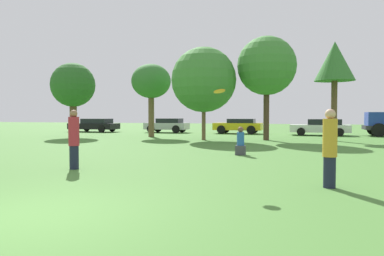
{
  "coord_description": "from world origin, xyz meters",
  "views": [
    {
      "loc": [
        4.19,
        -4.56,
        1.6
      ],
      "look_at": [
        1.3,
        5.06,
        1.23
      ],
      "focal_mm": 34.16,
      "sensor_mm": 36.0,
      "label": 1
    }
  ],
  "objects_px": {
    "tree_4": "(335,63)",
    "parked_car_yellow": "(239,126)",
    "person_thrower": "(74,139)",
    "tree_1": "(151,82)",
    "bystander_sitting": "(241,143)",
    "parked_car_silver": "(167,125)",
    "tree_3": "(267,66)",
    "person_catcher": "(330,148)",
    "tree_0": "(73,86)",
    "frisbee": "(219,91)",
    "tree_2": "(204,80)",
    "parked_car_white": "(321,127)",
    "parked_car_black": "(95,125)"
  },
  "relations": [
    {
      "from": "tree_4",
      "to": "parked_car_yellow",
      "type": "bearing_deg",
      "value": 135.44
    },
    {
      "from": "person_thrower",
      "to": "tree_1",
      "type": "bearing_deg",
      "value": 110.97
    },
    {
      "from": "bystander_sitting",
      "to": "parked_car_silver",
      "type": "height_order",
      "value": "parked_car_silver"
    },
    {
      "from": "tree_3",
      "to": "tree_4",
      "type": "xyz_separation_m",
      "value": [
        4.01,
        0.53,
        0.12
      ]
    },
    {
      "from": "person_thrower",
      "to": "person_catcher",
      "type": "distance_m",
      "value": 7.02
    },
    {
      "from": "tree_1",
      "to": "tree_0",
      "type": "bearing_deg",
      "value": -165.57
    },
    {
      "from": "frisbee",
      "to": "bystander_sitting",
      "type": "bearing_deg",
      "value": 94.29
    },
    {
      "from": "frisbee",
      "to": "tree_0",
      "type": "bearing_deg",
      "value": 134.08
    },
    {
      "from": "tree_0",
      "to": "tree_1",
      "type": "relative_size",
      "value": 1.02
    },
    {
      "from": "tree_1",
      "to": "tree_3",
      "type": "height_order",
      "value": "tree_3"
    },
    {
      "from": "frisbee",
      "to": "tree_2",
      "type": "relative_size",
      "value": 0.05
    },
    {
      "from": "person_catcher",
      "to": "person_thrower",
      "type": "bearing_deg",
      "value": -0.0
    },
    {
      "from": "tree_1",
      "to": "tree_2",
      "type": "xyz_separation_m",
      "value": [
        4.49,
        -2.17,
        -0.17
      ]
    },
    {
      "from": "person_thrower",
      "to": "tree_2",
      "type": "height_order",
      "value": "tree_2"
    },
    {
      "from": "bystander_sitting",
      "to": "tree_3",
      "type": "xyz_separation_m",
      "value": [
        0.2,
        8.84,
        4.14
      ]
    },
    {
      "from": "bystander_sitting",
      "to": "tree_2",
      "type": "height_order",
      "value": "tree_2"
    },
    {
      "from": "tree_2",
      "to": "parked_car_white",
      "type": "xyz_separation_m",
      "value": [
        7.34,
        7.65,
        -3.12
      ]
    },
    {
      "from": "tree_4",
      "to": "tree_0",
      "type": "bearing_deg",
      "value": -177.43
    },
    {
      "from": "person_thrower",
      "to": "parked_car_black",
      "type": "relative_size",
      "value": 0.38
    },
    {
      "from": "tree_4",
      "to": "parked_car_silver",
      "type": "xyz_separation_m",
      "value": [
        -13.38,
        6.83,
        -4.06
      ]
    },
    {
      "from": "parked_car_black",
      "to": "tree_2",
      "type": "bearing_deg",
      "value": 149.34
    },
    {
      "from": "parked_car_black",
      "to": "parked_car_silver",
      "type": "height_order",
      "value": "parked_car_silver"
    },
    {
      "from": "bystander_sitting",
      "to": "tree_1",
      "type": "distance_m",
      "value": 13.31
    },
    {
      "from": "person_thrower",
      "to": "parked_car_white",
      "type": "bearing_deg",
      "value": 75.41
    },
    {
      "from": "tree_3",
      "to": "parked_car_yellow",
      "type": "bearing_deg",
      "value": 111.87
    },
    {
      "from": "parked_car_silver",
      "to": "person_thrower",
      "type": "bearing_deg",
      "value": 104.23
    },
    {
      "from": "person_catcher",
      "to": "tree_3",
      "type": "bearing_deg",
      "value": -73.45
    },
    {
      "from": "parked_car_white",
      "to": "tree_3",
      "type": "bearing_deg",
      "value": 62.64
    },
    {
      "from": "frisbee",
      "to": "tree_1",
      "type": "distance_m",
      "value": 18.17
    },
    {
      "from": "person_thrower",
      "to": "tree_0",
      "type": "bearing_deg",
      "value": 130.92
    },
    {
      "from": "person_catcher",
      "to": "tree_2",
      "type": "relative_size",
      "value": 0.3
    },
    {
      "from": "person_catcher",
      "to": "tree_0",
      "type": "xyz_separation_m",
      "value": [
        -16.51,
        14.5,
        2.83
      ]
    },
    {
      "from": "tree_2",
      "to": "parked_car_silver",
      "type": "distance_m",
      "value": 10.54
    },
    {
      "from": "parked_car_white",
      "to": "tree_0",
      "type": "bearing_deg",
      "value": 22.5
    },
    {
      "from": "parked_car_silver",
      "to": "parked_car_yellow",
      "type": "distance_m",
      "value": 6.4
    },
    {
      "from": "tree_2",
      "to": "parked_car_black",
      "type": "relative_size",
      "value": 1.29
    },
    {
      "from": "tree_1",
      "to": "tree_2",
      "type": "bearing_deg",
      "value": -25.75
    },
    {
      "from": "tree_3",
      "to": "parked_car_white",
      "type": "relative_size",
      "value": 1.46
    },
    {
      "from": "parked_car_white",
      "to": "parked_car_silver",
      "type": "bearing_deg",
      "value": -2.41
    },
    {
      "from": "parked_car_yellow",
      "to": "parked_car_white",
      "type": "xyz_separation_m",
      "value": [
        6.53,
        -0.76,
        -0.03
      ]
    },
    {
      "from": "frisbee",
      "to": "tree_3",
      "type": "relative_size",
      "value": 0.04
    },
    {
      "from": "person_thrower",
      "to": "frisbee",
      "type": "distance_m",
      "value": 4.76
    },
    {
      "from": "person_catcher",
      "to": "parked_car_black",
      "type": "height_order",
      "value": "person_catcher"
    },
    {
      "from": "tree_2",
      "to": "parked_car_yellow",
      "type": "xyz_separation_m",
      "value": [
        0.82,
        8.41,
        -3.1
      ]
    },
    {
      "from": "parked_car_black",
      "to": "parked_car_white",
      "type": "bearing_deg",
      "value": -179.23
    },
    {
      "from": "tree_2",
      "to": "bystander_sitting",
      "type": "bearing_deg",
      "value": -65.36
    },
    {
      "from": "bystander_sitting",
      "to": "tree_3",
      "type": "bearing_deg",
      "value": 88.72
    },
    {
      "from": "parked_car_white",
      "to": "bystander_sitting",
      "type": "bearing_deg",
      "value": 77.17
    },
    {
      "from": "frisbee",
      "to": "tree_3",
      "type": "bearing_deg",
      "value": 90.97
    },
    {
      "from": "tree_4",
      "to": "parked_car_white",
      "type": "height_order",
      "value": "tree_4"
    }
  ]
}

